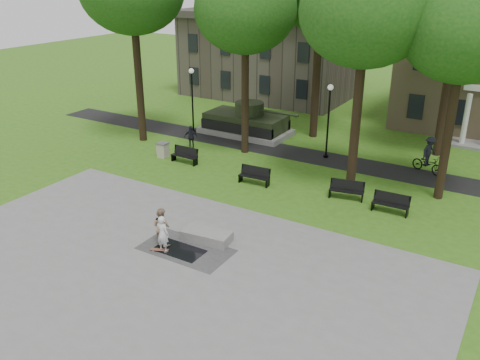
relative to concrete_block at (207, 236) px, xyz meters
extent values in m
plane|color=#336016|center=(-0.10, 0.65, -0.24)|extent=(120.00, 120.00, 0.00)
cube|color=gray|center=(-0.10, -4.35, -0.23)|extent=(22.00, 16.00, 0.02)
cube|color=black|center=(-0.10, 12.65, -0.24)|extent=(44.00, 2.60, 0.01)
cube|color=#4C443D|center=(-11.10, 27.15, 3.35)|extent=(15.00, 10.00, 7.20)
cylinder|color=black|center=(-12.10, 9.65, 4.24)|extent=(0.52, 0.52, 8.96)
cylinder|color=black|center=(-4.60, 11.15, 3.75)|extent=(0.48, 0.48, 8.00)
ellipsoid|color=#134B11|center=(-4.60, 11.15, 8.76)|extent=(6.20, 6.20, 5.27)
cylinder|color=black|center=(3.40, 9.15, 3.92)|extent=(0.50, 0.50, 8.32)
ellipsoid|color=#134B11|center=(3.40, 9.15, 9.12)|extent=(6.60, 6.60, 5.61)
cylinder|color=black|center=(7.90, 10.15, 3.59)|extent=(0.46, 0.46, 7.68)
ellipsoid|color=#134B11|center=(7.90, 10.15, 8.40)|extent=(6.00, 6.00, 5.10)
cylinder|color=black|center=(-2.10, 16.65, 4.39)|extent=(0.54, 0.54, 9.28)
cylinder|color=black|center=(6.40, 17.15, 4.08)|extent=(0.50, 0.50, 8.64)
cylinder|color=black|center=(-10.10, 12.95, 1.96)|extent=(0.12, 0.12, 4.40)
sphere|color=silver|center=(-10.10, 12.95, 4.30)|extent=(0.36, 0.36, 0.36)
cylinder|color=black|center=(-10.10, 12.95, -0.16)|extent=(0.32, 0.32, 0.16)
cylinder|color=black|center=(0.40, 12.95, 1.96)|extent=(0.12, 0.12, 4.40)
sphere|color=silver|center=(0.40, 12.95, 4.30)|extent=(0.36, 0.36, 0.36)
cylinder|color=black|center=(0.40, 12.95, -0.16)|extent=(0.32, 0.32, 0.16)
cube|color=gray|center=(-6.60, 14.65, -0.04)|extent=(6.50, 3.40, 0.40)
cube|color=#242C17|center=(-6.60, 14.65, 0.70)|extent=(5.80, 2.80, 1.10)
cube|color=black|center=(-6.60, 13.30, 0.51)|extent=(5.80, 0.35, 0.70)
cube|color=black|center=(-6.60, 16.00, 0.51)|extent=(5.80, 0.35, 0.70)
cylinder|color=#242C17|center=(-6.30, 14.65, 1.71)|extent=(2.10, 2.10, 0.90)
cylinder|color=#242C17|center=(-4.00, 14.65, 1.71)|extent=(3.20, 0.18, 0.18)
cube|color=black|center=(-0.52, -1.33, -0.22)|extent=(2.20, 1.20, 0.00)
cube|color=gray|center=(0.00, 0.00, 0.00)|extent=(2.30, 1.25, 0.45)
cube|color=brown|center=(-1.22, -1.82, -0.19)|extent=(0.80, 0.48, 0.07)
imported|color=silver|center=(-1.07, -1.70, 0.60)|extent=(0.61, 0.41, 1.66)
imported|color=#977C61|center=(-1.49, -1.27, 0.64)|extent=(0.92, 0.75, 1.73)
imported|color=black|center=(-8.07, 9.89, 0.55)|extent=(1.01, 0.71, 1.59)
imported|color=black|center=(6.56, 13.60, 0.29)|extent=(2.14, 1.43, 1.06)
imported|color=black|center=(6.56, 13.60, 1.09)|extent=(1.05, 1.31, 1.77)
cube|color=black|center=(-6.79, 7.42, 0.21)|extent=(1.81, 0.47, 0.05)
cube|color=black|center=(-6.79, 7.64, 0.51)|extent=(1.80, 0.17, 0.50)
cube|color=black|center=(-7.64, 7.42, -0.02)|extent=(0.07, 0.45, 0.45)
cube|color=black|center=(-5.94, 7.42, -0.02)|extent=(0.07, 0.45, 0.45)
cube|color=black|center=(-1.38, 6.71, 0.21)|extent=(1.82, 0.55, 0.05)
cube|color=black|center=(-1.38, 6.93, 0.51)|extent=(1.81, 0.26, 0.50)
cube|color=black|center=(-2.23, 6.71, -0.02)|extent=(0.09, 0.45, 0.45)
cube|color=black|center=(-0.53, 6.71, -0.02)|extent=(0.09, 0.45, 0.45)
cube|color=black|center=(3.76, 7.47, 0.21)|extent=(1.85, 0.78, 0.05)
cube|color=black|center=(3.76, 7.69, 0.51)|extent=(1.80, 0.49, 0.50)
cube|color=black|center=(2.91, 7.47, -0.02)|extent=(0.14, 0.45, 0.45)
cube|color=black|center=(4.61, 7.47, -0.02)|extent=(0.14, 0.45, 0.45)
cube|color=black|center=(6.21, 7.01, 0.21)|extent=(1.81, 0.49, 0.05)
cube|color=black|center=(6.21, 7.23, 0.51)|extent=(1.80, 0.19, 0.50)
cube|color=black|center=(5.36, 7.01, -0.02)|extent=(0.07, 0.45, 0.45)
cube|color=black|center=(7.06, 7.01, -0.02)|extent=(0.07, 0.45, 0.45)
cube|color=#BCB09B|center=(-8.63, 7.60, 0.21)|extent=(0.61, 0.61, 0.90)
cube|color=#4C4C4C|center=(-8.63, 7.60, 0.69)|extent=(0.68, 0.68, 0.06)
camera|label=1|loc=(11.54, -16.28, 10.99)|focal=38.00mm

